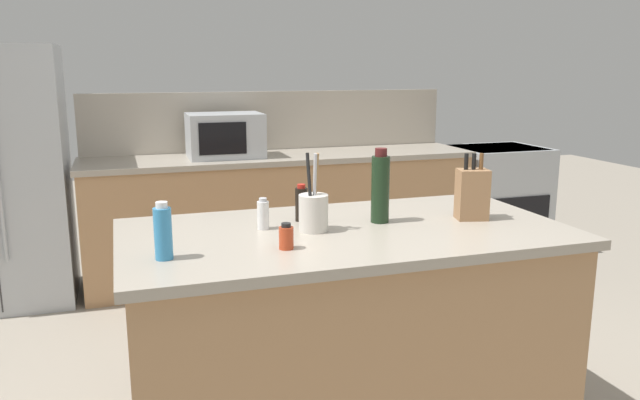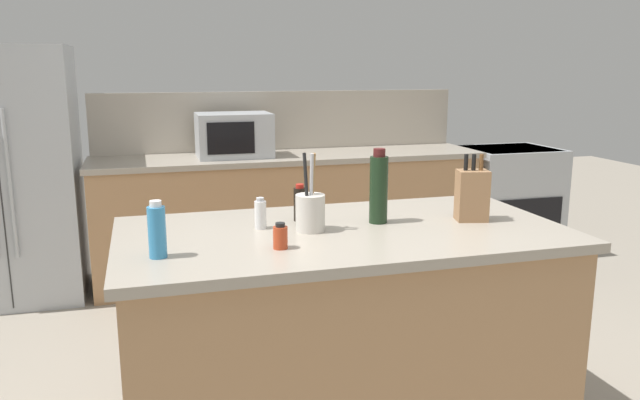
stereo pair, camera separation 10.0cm
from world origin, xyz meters
The scene contains 13 objects.
back_counter_run centered at (0.30, 2.20, 0.47)m, with size 2.95×0.66×0.94m.
wall_backsplash centered at (0.30, 2.52, 1.17)m, with size 2.91×0.03×0.46m, color #B2A899.
kitchen_island centered at (0.00, 0.00, 0.47)m, with size 1.83×0.95×0.94m.
refrigerator centered at (-1.65, 2.25, 0.87)m, with size 0.87×0.75×1.73m.
range_oven centered at (2.19, 2.20, 0.47)m, with size 0.76×0.65×0.92m.
microwave centered at (-0.13, 2.20, 1.10)m, with size 0.54×0.39×0.32m.
knife_block centered at (0.58, -0.01, 1.05)m, with size 0.15×0.13×0.29m.
utensil_crock centered at (-0.14, 0.01, 1.02)m, with size 0.12×0.12×0.32m.
soy_sauce_bottle centered at (-0.14, 0.19, 1.02)m, with size 0.05×0.05×0.16m.
salt_shaker centered at (-0.33, 0.10, 1.00)m, with size 0.05×0.05×0.13m.
dish_soap_bottle centered at (-0.74, -0.19, 1.04)m, with size 0.06×0.06×0.20m.
spice_jar_paprika centered at (-0.31, -0.20, 0.98)m, with size 0.05×0.05×0.10m.
wine_bottle centered at (0.18, 0.06, 1.09)m, with size 0.08×0.08×0.32m.
Camera 2 is at (-0.78, -2.36, 1.60)m, focal length 35.00 mm.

